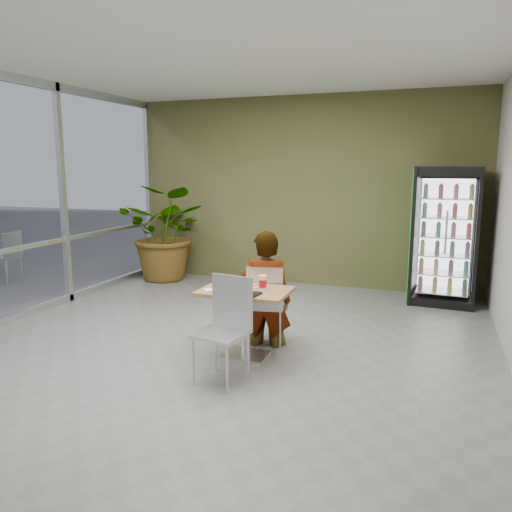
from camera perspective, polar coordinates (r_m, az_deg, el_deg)
The scene contains 12 objects.
ground at distance 5.67m, azimuth -4.50°, elevation -10.76°, with size 7.00×7.00×0.00m, color slate.
room_envelope at distance 5.31m, azimuth -4.74°, elevation 5.59°, with size 6.00×7.00×3.20m, color #BBB5A9, non-canonical shape.
dining_table at distance 5.31m, azimuth -1.21°, elevation -6.09°, with size 0.94×0.66×0.75m.
chair_far at distance 5.68m, azimuth 1.11°, elevation -4.92°, with size 0.48×0.48×0.93m.
chair_near at distance 4.80m, azimuth -3.39°, elevation -7.29°, with size 0.51×0.51×1.00m.
seated_woman at distance 5.73m, azimuth 1.09°, elevation -5.11°, with size 0.60×0.39×1.62m, color black.
pizza_plate at distance 5.32m, azimuth -1.10°, elevation -3.47°, with size 0.33×0.27×0.03m.
soda_cup at distance 5.23m, azimuth 0.77°, elevation -3.08°, with size 0.09×0.09×0.15m.
napkin_stack at distance 5.20m, azimuth -5.12°, elevation -3.91°, with size 0.14×0.14×0.02m, color white.
cafeteria_tray at distance 5.03m, azimuth -2.01°, elevation -4.34°, with size 0.39×0.29×0.02m, color black.
beverage_fridge at distance 7.85m, azimuth 20.81°, elevation 2.12°, with size 0.97×0.76×2.02m.
potted_plant at distance 9.08m, azimuth -10.12°, elevation 2.64°, with size 1.54×1.33×1.71m, color #255E2A.
Camera 1 is at (2.22, -4.81, 2.02)m, focal length 35.00 mm.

